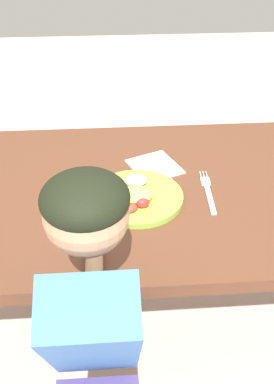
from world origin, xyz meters
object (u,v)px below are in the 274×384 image
Objects in this scene: plate at (137,196)px; fork at (208,192)px; person at (97,380)px; spoon at (64,188)px.

fork is (0.21, 0.02, -0.01)m from plate.
plate is 0.26× the size of person.
plate reaches higher than spoon.
fork is at bearing 55.93° from person.
person reaches higher than plate.
plate is at bearing -123.18° from spoon.
spoon is at bearing 87.33° from fork.
spoon is at bearing 99.87° from person.
fork is at bearing -112.07° from spoon.
spoon is at bearing 163.23° from plate.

